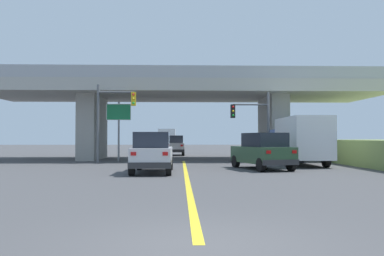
{
  "coord_description": "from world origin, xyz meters",
  "views": [
    {
      "loc": [
        -0.31,
        -6.49,
        1.7
      ],
      "look_at": [
        0.53,
        20.87,
        2.43
      ],
      "focal_mm": 37.84,
      "sensor_mm": 36.0,
      "label": 1
    }
  ],
  "objects": [
    {
      "name": "traffic_signal_nearside",
      "position": [
        5.05,
        22.08,
        3.08
      ],
      "size": [
        2.79,
        0.36,
        5.02
      ],
      "color": "#56595E",
      "rests_on": "ground"
    },
    {
      "name": "ground",
      "position": [
        0.0,
        27.19,
        0.0
      ],
      "size": [
        160.0,
        160.0,
        0.0
      ],
      "primitive_type": "plane",
      "color": "#424244"
    },
    {
      "name": "box_truck",
      "position": [
        7.44,
        19.43,
        1.61
      ],
      "size": [
        2.33,
        7.23,
        3.04
      ],
      "color": "navy",
      "rests_on": "ground"
    },
    {
      "name": "sedan_oncoming",
      "position": [
        -0.84,
        35.11,
        1.01
      ],
      "size": [
        2.02,
        4.26,
        2.02
      ],
      "color": "silver",
      "rests_on": "ground"
    },
    {
      "name": "traffic_signal_farside",
      "position": [
        -5.12,
        21.87,
        3.53
      ],
      "size": [
        2.72,
        0.36,
        5.49
      ],
      "color": "#56595E",
      "rests_on": "ground"
    },
    {
      "name": "overpass_bridge",
      "position": [
        0.0,
        27.19,
        5.0
      ],
      "size": [
        31.93,
        9.41,
        7.01
      ],
      "color": "#A8A59E",
      "rests_on": "ground"
    },
    {
      "name": "highway_sign",
      "position": [
        -4.9,
        24.02,
        3.33
      ],
      "size": [
        1.84,
        0.17,
        4.48
      ],
      "color": "slate",
      "rests_on": "ground"
    },
    {
      "name": "suv_lead",
      "position": [
        -1.66,
        13.8,
        1.01
      ],
      "size": [
        1.95,
        4.65,
        2.02
      ],
      "color": "silver",
      "rests_on": "ground"
    },
    {
      "name": "suv_crossing",
      "position": [
        4.3,
        15.87,
        1.01
      ],
      "size": [
        3.03,
        4.87,
        2.02
      ],
      "rotation": [
        0.0,
        0.0,
        0.25
      ],
      "color": "#2D4C33",
      "rests_on": "ground"
    },
    {
      "name": "lane_divider_stripe",
      "position": [
        0.0,
        12.24,
        0.0
      ],
      "size": [
        0.2,
        24.47,
        0.01
      ],
      "primitive_type": "cube",
      "color": "yellow",
      "rests_on": "ground"
    },
    {
      "name": "semi_truck_distant",
      "position": [
        -2.05,
        50.4,
        1.59
      ],
      "size": [
        2.33,
        6.8,
        3.01
      ],
      "color": "navy",
      "rests_on": "ground"
    }
  ]
}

